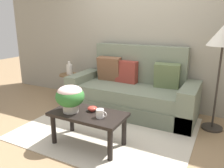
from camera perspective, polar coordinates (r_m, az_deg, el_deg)
ground_plane at (r=3.42m, az=-0.94°, el=-11.29°), size 14.00×14.00×0.00m
wall_back at (r=4.21m, az=7.46°, el=14.21°), size 6.40×0.12×2.91m
area_rug at (r=3.43m, az=-0.85°, el=-11.14°), size 2.42×1.96×0.01m
couch at (r=3.95m, az=5.18°, el=-2.19°), size 2.18×0.88×1.15m
coffee_table at (r=2.89m, az=-6.09°, el=-8.68°), size 0.95×0.50×0.44m
side_table at (r=4.63m, az=-10.83°, el=0.54°), size 0.38×0.38×0.53m
floor_lamp at (r=3.41m, az=26.48°, el=9.89°), size 0.43×0.43×1.53m
potted_plant at (r=2.85m, az=-10.64°, el=-3.04°), size 0.36×0.36×0.34m
coffee_mug at (r=2.69m, az=-3.02°, el=-7.49°), size 0.14×0.10×0.10m
snack_bowl at (r=2.89m, az=-4.96°, el=-6.23°), size 0.13×0.13×0.07m
table_vase at (r=4.57m, az=-10.78°, el=3.77°), size 0.12×0.12×0.26m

